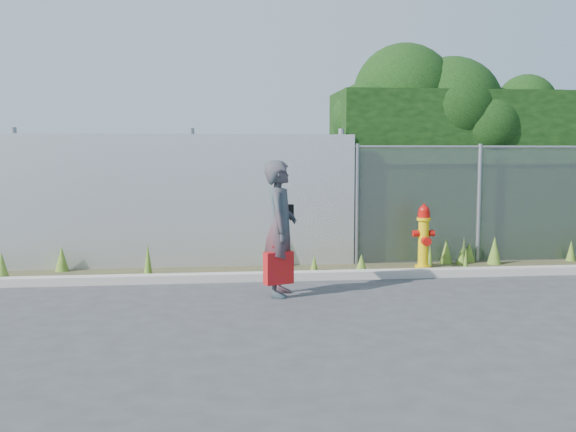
{
  "coord_description": "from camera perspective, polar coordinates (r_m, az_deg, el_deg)",
  "views": [
    {
      "loc": [
        -1.33,
        -7.58,
        1.87
      ],
      "look_at": [
        -0.3,
        1.4,
        1.0
      ],
      "focal_mm": 40.0,
      "sensor_mm": 36.0,
      "label": 1
    }
  ],
  "objects": [
    {
      "name": "black_shoulder_bag",
      "position": [
        8.61,
        -0.38,
        0.41
      ],
      "size": [
        0.25,
        0.11,
        0.19
      ],
      "rotation": [
        0.0,
        0.0,
        0.19
      ],
      "color": "black"
    },
    {
      "name": "red_tote_bag",
      "position": [
        8.35,
        -0.85,
        -4.63
      ],
      "size": [
        0.38,
        0.14,
        0.5
      ],
      "rotation": [
        0.0,
        0.0,
        0.37
      ],
      "color": "#9D1B09"
    },
    {
      "name": "chainlink_fence",
      "position": [
        11.99,
        21.22,
        1.11
      ],
      "size": [
        6.5,
        0.07,
        2.05
      ],
      "color": "gray",
      "rests_on": "ground"
    },
    {
      "name": "ground",
      "position": [
        7.92,
        3.35,
        -8.18
      ],
      "size": [
        80.0,
        80.0,
        0.0
      ],
      "primitive_type": "plane",
      "color": "#38383A",
      "rests_on": "ground"
    },
    {
      "name": "woman",
      "position": [
        8.46,
        -0.7,
        -1.12
      ],
      "size": [
        0.56,
        0.73,
        1.79
      ],
      "primitive_type": "imported",
      "rotation": [
        0.0,
        0.0,
        1.36
      ],
      "color": "#0F5D65",
      "rests_on": "ground"
    },
    {
      "name": "hedge",
      "position": [
        12.9,
        19.41,
        5.93
      ],
      "size": [
        7.4,
        2.05,
        3.92
      ],
      "color": "black",
      "rests_on": "ground"
    },
    {
      "name": "corrugated_fence",
      "position": [
        10.78,
        -16.77,
        1.19
      ],
      "size": [
        8.5,
        0.21,
        2.3
      ],
      "color": "#B8B9BF",
      "rests_on": "ground"
    },
    {
      "name": "weed_strip",
      "position": [
        10.4,
        3.82,
        -4.16
      ],
      "size": [
        16.0,
        1.33,
        0.53
      ],
      "color": "#3F3B24",
      "rests_on": "ground"
    },
    {
      "name": "curb",
      "position": [
        9.64,
        1.51,
        -5.32
      ],
      "size": [
        16.0,
        0.22,
        0.12
      ],
      "primitive_type": "cube",
      "color": "#AAA399",
      "rests_on": "ground"
    },
    {
      "name": "fire_hydrant",
      "position": [
        10.71,
        11.96,
        -1.87
      ],
      "size": [
        0.36,
        0.32,
        1.07
      ],
      "rotation": [
        0.0,
        0.0,
        0.03
      ],
      "color": "#DEB70B",
      "rests_on": "ground"
    }
  ]
}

